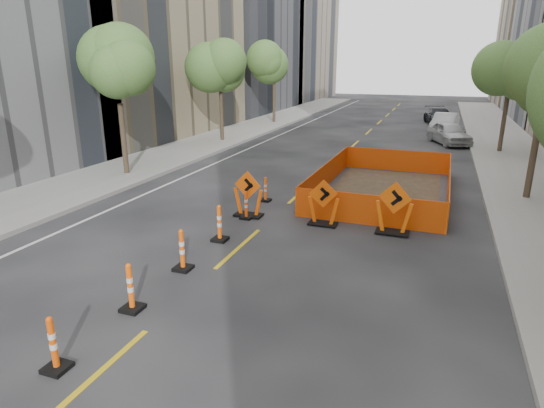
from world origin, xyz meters
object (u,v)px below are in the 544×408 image
at_px(channelizer_2, 130,287).
at_px(parked_car_far, 439,116).
at_px(channelizer_3, 182,250).
at_px(channelizer_5, 246,205).
at_px(channelizer_6, 266,189).
at_px(chevron_sign_left, 248,194).
at_px(channelizer_1, 53,344).
at_px(parked_car_near, 449,133).
at_px(chevron_sign_center, 323,203).
at_px(chevron_sign_right, 394,208).
at_px(channelizer_4, 219,223).
at_px(parked_car_mid, 445,123).

xyz_separation_m(channelizer_2, parked_car_far, (5.59, 34.30, 0.15)).
distance_m(channelizer_3, channelizer_5, 4.21).
bearing_deg(parked_car_far, channelizer_6, -114.35).
height_order(chevron_sign_left, parked_car_far, chevron_sign_left).
distance_m(channelizer_1, parked_car_near, 27.11).
height_order(channelizer_6, chevron_sign_center, chevron_sign_center).
height_order(channelizer_3, parked_car_far, parked_car_far).
bearing_deg(channelizer_5, chevron_sign_center, 5.95).
bearing_deg(channelizer_1, channelizer_3, 90.25).
height_order(chevron_sign_right, parked_car_far, chevron_sign_right).
bearing_deg(channelizer_6, chevron_sign_right, -20.81).
relative_size(channelizer_6, chevron_sign_right, 0.56).
distance_m(channelizer_1, channelizer_3, 4.21).
height_order(channelizer_4, parked_car_near, parked_car_near).
distance_m(channelizer_4, chevron_sign_left, 2.37).
xyz_separation_m(channelizer_2, chevron_sign_right, (4.73, 6.55, 0.29)).
bearing_deg(parked_car_mid, channelizer_2, -93.58).
bearing_deg(channelizer_3, parked_car_far, 80.12).
bearing_deg(parked_car_mid, channelizer_3, -94.50).
distance_m(chevron_sign_center, parked_car_mid, 22.82).
bearing_deg(parked_car_near, chevron_sign_center, -125.26).
xyz_separation_m(parked_car_near, parked_car_mid, (-0.30, 4.87, 0.02)).
distance_m(channelizer_2, channelizer_5, 6.31).
bearing_deg(channelizer_6, channelizer_2, -88.81).
bearing_deg(channelizer_3, channelizer_4, 90.05).
bearing_deg(parked_car_near, channelizer_4, -130.62).
bearing_deg(chevron_sign_left, chevron_sign_center, 3.16).
height_order(channelizer_2, channelizer_3, channelizer_3).
distance_m(channelizer_2, channelizer_3, 2.10).
bearing_deg(parked_car_near, channelizer_3, -129.03).
height_order(channelizer_3, parked_car_near, parked_car_near).
height_order(channelizer_4, parked_car_far, parked_car_far).
bearing_deg(channelizer_2, channelizer_5, 90.61).
bearing_deg(channelizer_4, channelizer_1, -89.82).
distance_m(channelizer_5, chevron_sign_center, 2.61).
bearing_deg(chevron_sign_center, channelizer_5, 161.96).
distance_m(channelizer_2, channelizer_4, 4.21).
height_order(channelizer_5, channelizer_6, channelizer_5).
height_order(channelizer_3, chevron_sign_center, chevron_sign_center).
distance_m(chevron_sign_left, parked_car_near, 18.82).
height_order(chevron_sign_left, parked_car_near, chevron_sign_left).
distance_m(chevron_sign_right, parked_car_mid, 22.61).
distance_m(channelizer_5, parked_car_near, 19.06).
xyz_separation_m(channelizer_4, parked_car_near, (6.39, 20.04, 0.15)).
xyz_separation_m(chevron_sign_left, parked_car_far, (5.69, 27.73, -0.11)).
bearing_deg(parked_car_far, chevron_sign_left, -113.39).
bearing_deg(channelizer_3, channelizer_5, 90.73).
bearing_deg(channelizer_4, channelizer_6, 92.17).
bearing_deg(channelizer_5, parked_car_near, 70.24).
xyz_separation_m(channelizer_6, chevron_sign_left, (0.08, -1.85, 0.33)).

